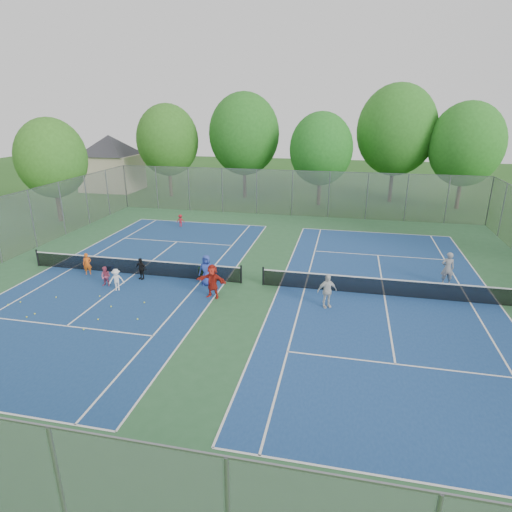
{
  "coord_description": "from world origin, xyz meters",
  "views": [
    {
      "loc": [
        4.78,
        -21.09,
        9.23
      ],
      "look_at": [
        0.0,
        1.0,
        1.3
      ],
      "focal_mm": 30.0,
      "sensor_mm": 36.0,
      "label": 1
    }
  ],
  "objects_px": {
    "net_left": "(134,267)",
    "net_right": "(385,287)",
    "ball_crate": "(110,268)",
    "instructor": "(448,268)",
    "ball_hopper": "(201,272)"
  },
  "relations": [
    {
      "from": "net_left",
      "to": "net_right",
      "type": "xyz_separation_m",
      "value": [
        14.0,
        0.0,
        0.0
      ]
    },
    {
      "from": "net_right",
      "to": "net_left",
      "type": "bearing_deg",
      "value": 180.0
    },
    {
      "from": "ball_hopper",
      "to": "instructor",
      "type": "xyz_separation_m",
      "value": [
        13.5,
        1.79,
        0.66
      ]
    },
    {
      "from": "ball_crate",
      "to": "instructor",
      "type": "distance_m",
      "value": 19.25
    },
    {
      "from": "net_right",
      "to": "instructor",
      "type": "xyz_separation_m",
      "value": [
        3.37,
        2.26,
        0.47
      ]
    },
    {
      "from": "instructor",
      "to": "net_left",
      "type": "bearing_deg",
      "value": 5.25
    },
    {
      "from": "net_right",
      "to": "ball_crate",
      "type": "relative_size",
      "value": 41.27
    },
    {
      "from": "ball_hopper",
      "to": "net_left",
      "type": "bearing_deg",
      "value": -173.09
    },
    {
      "from": "net_left",
      "to": "ball_crate",
      "type": "bearing_deg",
      "value": 169.05
    },
    {
      "from": "net_right",
      "to": "ball_crate",
      "type": "bearing_deg",
      "value": 178.75
    },
    {
      "from": "net_left",
      "to": "instructor",
      "type": "xyz_separation_m",
      "value": [
        17.37,
        2.26,
        0.47
      ]
    },
    {
      "from": "net_right",
      "to": "ball_crate",
      "type": "distance_m",
      "value": 15.78
    },
    {
      "from": "ball_crate",
      "to": "instructor",
      "type": "bearing_deg",
      "value": 5.71
    },
    {
      "from": "ball_crate",
      "to": "instructor",
      "type": "xyz_separation_m",
      "value": [
        19.14,
        1.91,
        0.79
      ]
    },
    {
      "from": "ball_crate",
      "to": "ball_hopper",
      "type": "distance_m",
      "value": 5.65
    }
  ]
}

